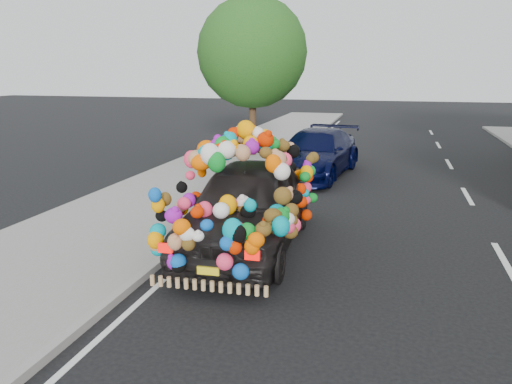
% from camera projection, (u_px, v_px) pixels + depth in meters
% --- Properties ---
extents(ground, '(100.00, 100.00, 0.00)m').
position_uv_depth(ground, '(308.00, 244.00, 9.96)').
color(ground, black).
rests_on(ground, ground).
extents(sidewalk, '(4.00, 60.00, 0.12)m').
position_uv_depth(sidewalk, '(116.00, 224.00, 11.04)').
color(sidewalk, gray).
rests_on(sidewalk, ground).
extents(kerb, '(0.15, 60.00, 0.13)m').
position_uv_depth(kerb, '(198.00, 231.00, 10.54)').
color(kerb, gray).
rests_on(kerb, ground).
extents(lane_markings, '(6.00, 50.00, 0.01)m').
position_uv_depth(lane_markings, '(504.00, 261.00, 9.04)').
color(lane_markings, silver).
rests_on(lane_markings, ground).
extents(tree_near_sidewalk, '(4.20, 4.20, 6.13)m').
position_uv_depth(tree_near_sidewalk, '(253.00, 53.00, 18.88)').
color(tree_near_sidewalk, '#332114').
rests_on(tree_near_sidewalk, ground).
extents(plush_art_car, '(2.54, 5.19, 2.32)m').
position_uv_depth(plush_art_car, '(248.00, 187.00, 9.56)').
color(plush_art_car, black).
rests_on(plush_art_car, ground).
extents(navy_sedan, '(2.76, 5.35, 1.49)m').
position_uv_depth(navy_sedan, '(315.00, 153.00, 16.27)').
color(navy_sedan, black).
rests_on(navy_sedan, ground).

